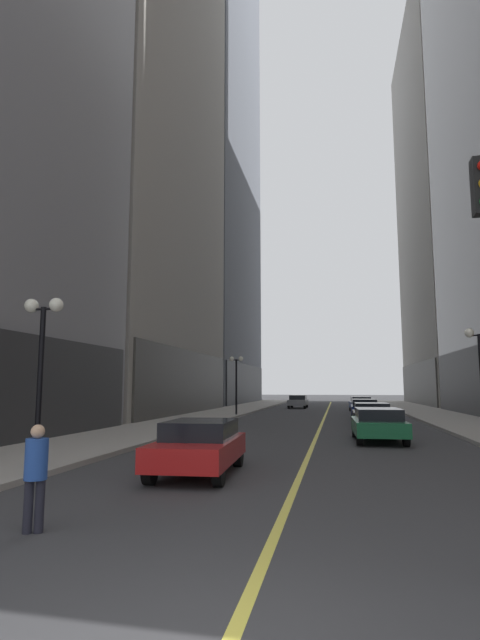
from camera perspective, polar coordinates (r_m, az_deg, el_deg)
ground_plane at (r=39.10m, az=9.62°, el=-10.65°), size 200.00×200.00×0.00m
sidewalk_left at (r=40.16m, az=-2.44°, el=-10.56°), size 4.50×78.00×0.15m
sidewalk_right at (r=39.76m, az=21.78°, el=-10.06°), size 4.50×78.00×0.15m
lane_centre_stripe at (r=39.10m, az=9.62°, el=-10.64°), size 0.16×70.00×0.01m
building_left_mid at (r=54.68m, az=-13.05°, el=31.51°), size 13.51×24.00×73.13m
building_left_far at (r=75.28m, az=-5.26°, el=19.98°), size 15.07×26.00×74.04m
building_right_far at (r=69.75m, az=24.17°, el=11.89°), size 13.41×26.00×49.40m
car_red at (r=13.08m, az=-4.64°, el=-13.94°), size 1.98×4.17×1.32m
car_green at (r=21.26m, az=15.38°, el=-11.22°), size 2.01×4.54×1.32m
car_black at (r=28.18m, az=14.68°, el=-10.28°), size 1.96×4.14×1.32m
car_navy at (r=36.59m, az=13.90°, el=-9.63°), size 1.87×4.74×1.32m
car_blue at (r=45.44m, az=13.49°, el=-9.20°), size 1.92×4.53×1.32m
car_grey at (r=52.66m, az=6.59°, el=-9.10°), size 1.91×4.15×1.32m
pedestrian_in_blue_hoodie at (r=8.56m, az=-22.12°, el=-15.42°), size 0.45×0.45×1.60m
street_lamp_left_near at (r=13.76m, az=-21.53°, el=-2.53°), size 1.06×0.36×4.43m
street_lamp_left_far at (r=37.59m, az=-0.42°, el=-5.92°), size 1.06×0.36×4.43m
street_lamp_right_mid at (r=21.50m, az=25.58°, el=-3.94°), size 1.06×0.36×4.43m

